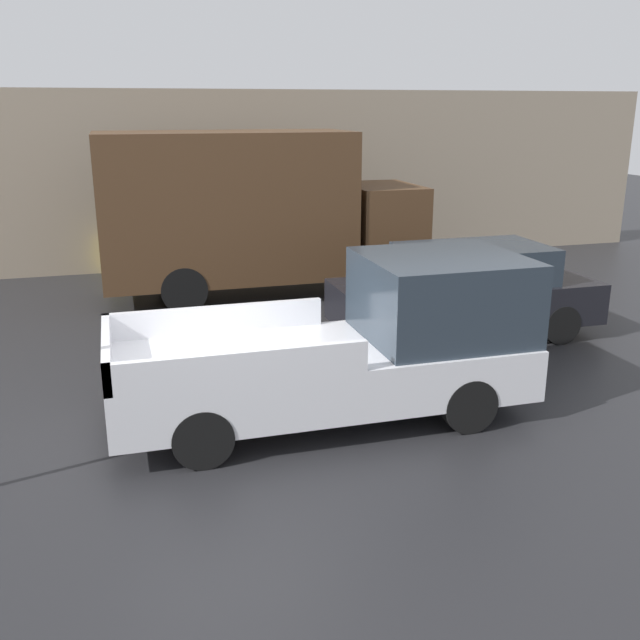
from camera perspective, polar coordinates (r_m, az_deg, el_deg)
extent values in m
plane|color=#232326|center=(9.19, -7.89, -9.63)|extent=(60.00, 60.00, 0.00)
cube|color=gray|center=(18.67, -13.01, 10.71)|extent=(28.00, 0.15, 4.48)
cube|color=silver|center=(9.53, 0.08, -4.07)|extent=(5.52, 2.10, 0.69)
cube|color=#28333D|center=(9.85, 9.69, 1.90)|extent=(2.10, 1.97, 1.12)
cube|color=silver|center=(10.05, -8.34, 0.07)|extent=(3.04, 0.10, 0.38)
cube|color=silver|center=(8.17, -6.35, -3.79)|extent=(3.04, 0.10, 0.38)
cube|color=silver|center=(9.02, -16.70, -2.43)|extent=(0.10, 2.10, 0.38)
cylinder|color=black|center=(11.01, 7.30, -3.00)|extent=(0.73, 0.26, 0.73)
cylinder|color=black|center=(9.46, 11.77, -6.63)|extent=(0.73, 0.26, 0.73)
cylinder|color=black|center=(10.21, -10.70, -4.78)|extent=(0.73, 0.26, 0.73)
cylinder|color=black|center=(8.51, -9.40, -9.24)|extent=(0.73, 0.26, 0.73)
cube|color=black|center=(13.19, 11.46, 1.48)|extent=(4.74, 1.89, 0.73)
cube|color=#28333D|center=(13.10, 12.19, 4.43)|extent=(2.60, 1.67, 0.65)
cylinder|color=black|center=(14.69, 14.98, 1.53)|extent=(0.70, 0.22, 0.70)
cylinder|color=black|center=(13.33, 18.67, -0.33)|extent=(0.70, 0.22, 0.70)
cylinder|color=black|center=(13.44, 4.16, 0.67)|extent=(0.70, 0.22, 0.70)
cylinder|color=black|center=(11.93, 6.96, -1.49)|extent=(0.70, 0.22, 0.70)
cube|color=#4C331E|center=(16.64, 4.92, 7.47)|extent=(1.54, 2.21, 1.90)
cube|color=#4C331E|center=(15.64, -7.51, 9.04)|extent=(5.33, 2.33, 3.11)
cylinder|color=black|center=(17.67, 2.80, 5.00)|extent=(0.95, 0.30, 0.95)
cylinder|color=black|center=(15.78, 5.22, 3.53)|extent=(0.95, 0.30, 0.95)
cylinder|color=black|center=(16.79, -11.54, 4.06)|extent=(0.95, 0.30, 0.95)
cylinder|color=black|center=(14.80, -10.83, 2.41)|extent=(0.95, 0.30, 0.95)
cube|color=gold|center=(18.57, -16.07, 5.04)|extent=(0.45, 0.40, 1.01)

